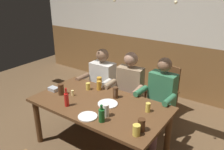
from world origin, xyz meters
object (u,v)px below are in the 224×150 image
(condiment_caddy, at_px, (53,89))
(pint_glass_2, at_px, (106,110))
(bottle_0, at_px, (102,115))
(dining_table, at_px, (100,109))
(pint_glass_4, at_px, (148,107))
(bottle_1, at_px, (67,99))
(pint_glass_1, at_px, (136,130))
(person_1, at_px, (128,87))
(pint_glass_8, at_px, (61,89))
(pint_glass_5, at_px, (88,86))
(pint_glass_0, at_px, (99,82))
(chair_empty_far_end, at_px, (164,89))
(pint_glass_7, at_px, (141,125))
(plate_0, at_px, (108,104))
(plate_1, at_px, (88,116))
(person_2, at_px, (159,97))
(table_candle, at_px, (73,93))
(pint_glass_3, at_px, (99,86))
(pint_glass_6, at_px, (115,93))
(person_0, at_px, (100,80))

(condiment_caddy, relative_size, pint_glass_2, 0.89)
(condiment_caddy, xyz_separation_m, bottle_0, (1.07, -0.23, 0.06))
(dining_table, height_order, pint_glass_4, pint_glass_4)
(bottle_1, relative_size, pint_glass_1, 2.03)
(person_1, xyz_separation_m, pint_glass_8, (-0.60, -0.82, 0.12))
(bottle_0, height_order, pint_glass_5, bottle_0)
(pint_glass_0, relative_size, pint_glass_2, 1.00)
(dining_table, distance_m, pint_glass_5, 0.47)
(bottle_0, relative_size, pint_glass_0, 1.34)
(person_1, xyz_separation_m, chair_empty_far_end, (0.33, 0.68, -0.20))
(bottle_1, bearing_deg, pint_glass_7, 4.13)
(plate_0, distance_m, pint_glass_5, 0.54)
(condiment_caddy, distance_m, plate_1, 0.92)
(chair_empty_far_end, height_order, pint_glass_2, chair_empty_far_end)
(plate_1, xyz_separation_m, pint_glass_4, (0.52, 0.52, 0.05))
(person_1, relative_size, pint_glass_8, 7.75)
(chair_empty_far_end, relative_size, plate_0, 3.37)
(person_2, bearing_deg, person_1, 1.57)
(table_candle, height_order, pint_glass_4, pint_glass_4)
(bottle_0, bearing_deg, pint_glass_4, 55.94)
(condiment_caddy, xyz_separation_m, pint_glass_7, (1.52, -0.13, 0.05))
(condiment_caddy, relative_size, pint_glass_0, 0.89)
(plate_1, bearing_deg, pint_glass_1, 2.54)
(dining_table, distance_m, plate_1, 0.37)
(pint_glass_1, relative_size, pint_glass_3, 0.90)
(pint_glass_4, height_order, pint_glass_6, pint_glass_6)
(person_0, relative_size, pint_glass_8, 7.52)
(person_1, height_order, pint_glass_0, person_1)
(person_0, distance_m, bottle_1, 1.04)
(person_2, xyz_separation_m, pint_glass_0, (-0.85, -0.31, 0.13))
(plate_0, distance_m, pint_glass_6, 0.22)
(dining_table, distance_m, pint_glass_7, 0.79)
(person_0, xyz_separation_m, pint_glass_2, (0.80, -0.91, 0.14))
(pint_glass_2, bearing_deg, bottle_0, -76.92)
(person_1, height_order, pint_glass_6, person_1)
(person_0, xyz_separation_m, table_candle, (0.10, -0.75, 0.10))
(pint_glass_3, bearing_deg, person_2, 25.97)
(pint_glass_4, bearing_deg, plate_0, -165.31)
(pint_glass_6, bearing_deg, pint_glass_3, 168.86)
(dining_table, bearing_deg, pint_glass_8, -169.39)
(dining_table, distance_m, pint_glass_4, 0.66)
(pint_glass_1, relative_size, pint_glass_4, 1.04)
(person_2, height_order, pint_glass_4, person_2)
(pint_glass_3, height_order, pint_glass_7, pint_glass_7)
(person_1, distance_m, condiment_caddy, 1.13)
(plate_0, height_order, plate_1, same)
(condiment_caddy, height_order, bottle_1, bottle_1)
(bottle_1, distance_m, pint_glass_0, 0.69)
(pint_glass_2, bearing_deg, pint_glass_1, -13.20)
(person_1, bearing_deg, pint_glass_1, 119.49)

